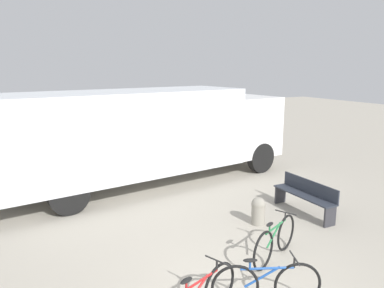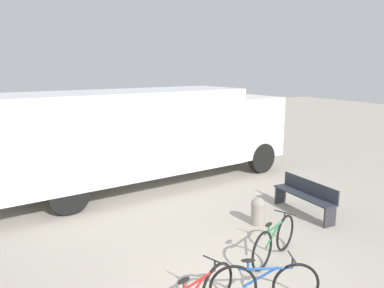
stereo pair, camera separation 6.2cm
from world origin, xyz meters
TOP-DOWN VIEW (x-y plane):
  - delivery_truck at (0.86, 5.92)m, footprint 9.55×3.51m
  - park_bench at (3.46, 1.90)m, footprint 0.41×1.83m
  - bicycle_middle at (0.22, -0.67)m, footprint 1.57×0.72m
  - bicycle_far at (1.29, 0.43)m, footprint 1.56×0.75m
  - bollard_near_bench at (2.00, 1.90)m, footprint 0.33×0.33m

SIDE VIEW (x-z plane):
  - bollard_near_bench at x=2.00m, z-range 0.02..0.68m
  - bicycle_middle at x=0.22m, z-range -0.03..0.80m
  - bicycle_far at x=1.29m, z-range -0.03..0.80m
  - park_bench at x=3.46m, z-range 0.07..0.91m
  - delivery_truck at x=0.86m, z-range 0.20..3.13m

